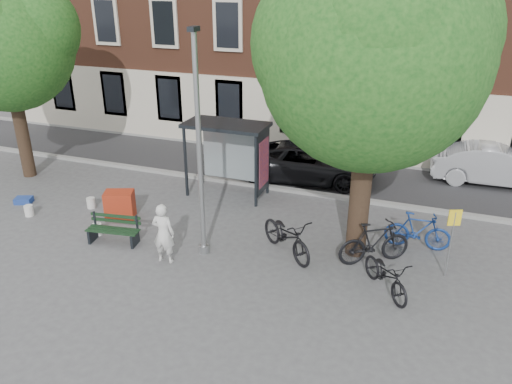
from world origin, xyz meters
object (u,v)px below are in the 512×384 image
object	(u,v)px
bike_a	(287,235)
notice_sign	(453,229)
lamppost	(200,160)
red_stand	(120,205)
bench	(114,231)
car_silver	(496,165)
painter	(163,233)
bike_c	(386,274)
bike_d	(374,242)
car_dark	(309,162)
bus_shelter	(238,143)
bike_b	(418,231)

from	to	relation	value
bike_a	notice_sign	distance (m)	4.30
lamppost	red_stand	world-z (taller)	lamppost
bench	car_silver	bearing A→B (deg)	30.78
painter	notice_sign	bearing A→B (deg)	-169.31
lamppost	car_silver	xyz separation A→B (m)	(7.97, 8.40, -2.03)
lamppost	bench	bearing A→B (deg)	-172.44
lamppost	bench	world-z (taller)	lamppost
bench	bike_c	size ratio (longest dim) A/B	0.85
painter	bike_d	size ratio (longest dim) A/B	0.85
bench	lamppost	bearing A→B (deg)	-0.99
car_silver	notice_sign	bearing A→B (deg)	165.31
bench	car_silver	world-z (taller)	car_silver
bike_a	car_dark	distance (m)	5.72
bench	bike_d	xyz separation A→B (m)	(7.26, 1.50, 0.24)
bike_a	notice_sign	size ratio (longest dim) A/B	1.18
bus_shelter	bench	world-z (taller)	bus_shelter
bike_c	bench	bearing A→B (deg)	143.22
bench	bike_d	size ratio (longest dim) A/B	0.79
car_silver	notice_sign	xyz separation A→B (m)	(-1.56, -7.29, 0.62)
bike_a	bike_b	size ratio (longest dim) A/B	1.22
car_silver	red_stand	distance (m)	13.60
bus_shelter	bike_a	distance (m)	4.58
bus_shelter	car_dark	size ratio (longest dim) A/B	0.56
car_silver	red_stand	world-z (taller)	car_silver
notice_sign	painter	bearing A→B (deg)	172.47
bike_d	car_dark	bearing A→B (deg)	-2.12
bike_b	red_stand	distance (m)	9.18
car_dark	bike_a	bearing A→B (deg)	-178.05
painter	car_dark	bearing A→B (deg)	-110.52
bus_shelter	car_silver	world-z (taller)	bus_shelter
bus_shelter	painter	bearing A→B (deg)	-92.16
painter	bus_shelter	bearing A→B (deg)	-96.23
painter	bike_a	size ratio (longest dim) A/B	0.77
bus_shelter	bike_b	distance (m)	6.58
car_silver	lamppost	bearing A→B (deg)	133.88
bike_a	bike_b	xyz separation A→B (m)	(3.39, 1.62, -0.04)
car_dark	notice_sign	distance (m)	7.36
bike_b	car_silver	distance (m)	6.50
bike_d	notice_sign	bearing A→B (deg)	-124.35
bike_a	bike_d	distance (m)	2.37
bench	bike_b	size ratio (longest dim) A/B	0.88
bike_c	car_dark	world-z (taller)	car_dark
bike_d	car_silver	distance (m)	8.03
bike_a	car_silver	bearing A→B (deg)	2.61
car_dark	notice_sign	world-z (taller)	notice_sign
painter	car_dark	distance (m)	7.48
bench	red_stand	xyz separation A→B (m)	(-0.78, 1.45, 0.08)
bike_d	lamppost	bearing A→B (deg)	70.45
bike_d	red_stand	world-z (taller)	bike_d
bus_shelter	car_dark	distance (m)	3.23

